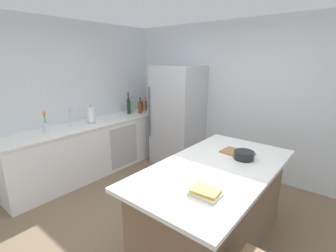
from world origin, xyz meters
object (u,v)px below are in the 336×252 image
Objects in this scene: paper_towel_roll at (91,115)px; gin_bottle at (131,107)px; soda_bottle at (139,104)px; cookbook_stack at (206,192)px; cutting_board at (237,153)px; olive_oil_bottle at (152,104)px; refrigerator at (178,116)px; mixing_bowl at (244,155)px; vinegar_bottle at (146,105)px; wine_bottle at (129,106)px; whiskey_bottle at (140,107)px; hot_sauce_bottle at (142,106)px; sink_faucet at (70,117)px; flower_vase at (46,126)px; kitchen_island at (214,205)px.

paper_towel_roll is 0.98× the size of gin_bottle.
soda_bottle is 1.69× the size of cookbook_stack.
olive_oil_bottle is at bearing 153.54° from cutting_board.
refrigerator is 2.12m from mixing_bowl.
vinegar_bottle is 3.45m from cookbook_stack.
vinegar_bottle is at bearing 88.06° from soda_bottle.
refrigerator is 4.36× the size of wine_bottle.
refrigerator is 1.57m from paper_towel_roll.
hot_sauce_bottle is at bearing 124.05° from whiskey_bottle.
paper_towel_roll is (0.04, 0.35, -0.02)m from sink_faucet.
refrigerator is 2.24m from flower_vase.
refrigerator is 8.64× the size of mixing_bowl.
cutting_board is (2.56, 0.99, -0.09)m from flower_vase.
vinegar_bottle is 0.09m from hot_sauce_bottle.
refrigerator is 6.18× the size of sink_faucet.
kitchen_island is at bearing -5.21° from paper_towel_roll.
refrigerator is at bearing -4.02° from vinegar_bottle.
hot_sauce_bottle is 0.12m from soda_bottle.
cookbook_stack is (0.19, -0.54, 0.48)m from kitchen_island.
soda_bottle is (-0.09, -0.30, 0.03)m from olive_oil_bottle.
refrigerator is at bearing 66.24° from flower_vase.
kitchen_island is at bearing -28.77° from soda_bottle.
soda_bottle is 1.09× the size of cutting_board.
cutting_board is (2.55, 0.23, -0.12)m from paper_towel_roll.
wine_bottle is 2.66m from cutting_board.
cookbook_stack is 1.01m from cutting_board.
wine_bottle is at bearing 165.80° from cutting_board.
gin_bottle is at bearing -162.24° from refrigerator.
refrigerator reaches higher than paper_towel_roll.
vinegar_bottle is at bearing 90.52° from paper_towel_roll.
vinegar_bottle is 0.90× the size of whiskey_bottle.
wine_bottle reaches higher than sink_faucet.
whiskey_bottle reaches higher than olive_oil_bottle.
paper_towel_roll is at bearing -88.59° from hot_sauce_bottle.
flower_vase is at bearing 179.92° from cookbook_stack.
cookbook_stack is (2.64, -2.23, -0.09)m from olive_oil_bottle.
refrigerator is 6.35× the size of olive_oil_bottle.
paper_towel_roll is 1.10× the size of vinegar_bottle.
wine_bottle is at bearing -99.83° from olive_oil_bottle.
hot_sauce_bottle is 0.39m from wine_bottle.
cookbook_stack is (2.72, -2.12, -0.08)m from vinegar_bottle.
refrigerator is 1.01m from gin_bottle.
vinegar_bottle is at bearing 82.66° from gin_bottle.
whiskey_bottle is at bearing -55.95° from hot_sauce_bottle.
cookbook_stack is at bearing -37.89° from vinegar_bottle.
whiskey_bottle is at bearing -68.39° from vinegar_bottle.
flower_vase is 2.74m from cutting_board.
gin_bottle reaches higher than vinegar_bottle.
sink_faucet is at bearing -119.46° from refrigerator.
paper_towel_roll is 1.46m from olive_oil_bottle.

